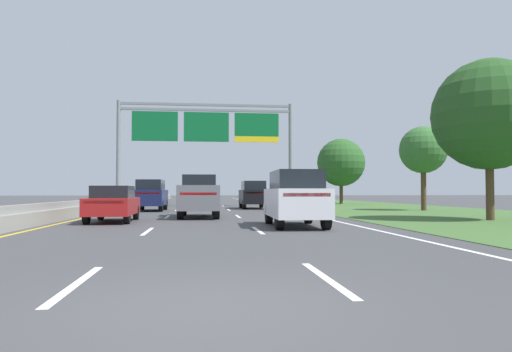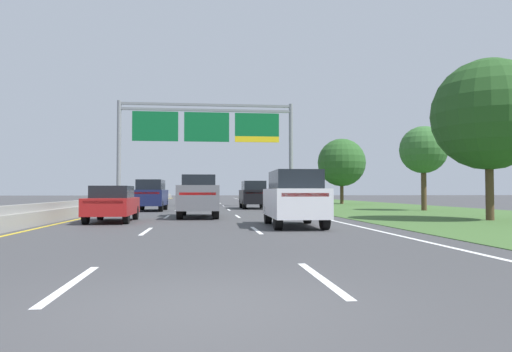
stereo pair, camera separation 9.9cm
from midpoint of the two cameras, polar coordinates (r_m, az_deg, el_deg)
The scene contains 14 objects.
ground_plane at distance 40.66m, azimuth -6.51°, elevation -3.71°, with size 220.00×220.00×0.00m, color #3D3D3F.
lane_striping at distance 40.21m, azimuth -6.51°, elevation -3.73°, with size 11.96×106.00×0.01m.
grass_verge_right at distance 42.99m, azimuth 12.46°, elevation -3.56°, with size 14.00×110.00×0.02m, color #3D602D.
median_barrier_concrete at distance 41.19m, azimuth -15.74°, elevation -3.14°, with size 0.60×110.00×0.85m.
overhead_sign_gantry at distance 41.01m, azimuth -6.05°, elevation 5.28°, with size 15.06×0.42×8.99m.
pickup_truck_grey at distance 24.62m, azimuth -6.99°, elevation -2.44°, with size 2.03×5.41×2.20m.
car_black_right_lane_suv at distance 36.50m, azimuth -0.43°, elevation -2.21°, with size 1.93×4.71×2.11m.
car_navy_left_lane_suv at distance 33.18m, azimuth -12.59°, elevation -2.21°, with size 1.97×4.73×2.11m.
car_white_right_lane_suv at distance 18.06m, azimuth 4.58°, elevation -2.60°, with size 2.03×4.75×2.11m.
car_silver_centre_lane_suv at distance 49.43m, azimuth -6.47°, elevation -2.10°, with size 1.94×4.72×2.11m.
car_red_left_lane_sedan at distance 21.65m, azimuth -16.93°, elevation -3.14°, with size 1.89×4.43×1.57m.
roadside_tree_near at distance 24.36m, azimuth 26.09°, elevation 6.63°, with size 5.09×5.09×7.40m.
roadside_tree_mid at distance 34.64m, azimuth 19.38°, elevation 2.95°, with size 3.25×3.25×5.82m.
roadside_tree_far at distance 50.19m, azimuth 10.14°, elevation 1.60°, with size 4.97×4.97×6.81m.
Camera 1 is at (-0.05, -5.64, 1.34)m, focal length 33.27 mm.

